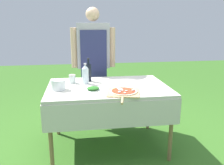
% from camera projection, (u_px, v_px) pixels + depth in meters
% --- Properties ---
extents(ground_plane, '(12.00, 12.00, 0.00)m').
position_uv_depth(ground_plane, '(108.00, 146.00, 2.98)').
color(ground_plane, '#386B23').
extents(prep_table, '(1.42, 0.97, 0.78)m').
position_uv_depth(prep_table, '(108.00, 92.00, 2.81)').
color(prep_table, beige).
rests_on(prep_table, ground).
extents(person_cook, '(0.64, 0.22, 1.71)m').
position_uv_depth(person_cook, '(93.00, 57.00, 3.47)').
color(person_cook, '#333D56').
rests_on(person_cook, ground).
extents(pizza_on_peel, '(0.40, 0.55, 0.05)m').
position_uv_depth(pizza_on_peel, '(123.00, 92.00, 2.50)').
color(pizza_on_peel, tan).
rests_on(pizza_on_peel, prep_table).
extents(oil_bottle, '(0.07, 0.07, 0.30)m').
position_uv_depth(oil_bottle, '(89.00, 72.00, 2.98)').
color(oil_bottle, black).
rests_on(oil_bottle, prep_table).
extents(water_bottle, '(0.08, 0.08, 0.25)m').
position_uv_depth(water_bottle, '(85.00, 74.00, 2.86)').
color(water_bottle, silver).
rests_on(water_bottle, prep_table).
extents(herb_container, '(0.20, 0.20, 0.04)m').
position_uv_depth(herb_container, '(93.00, 89.00, 2.61)').
color(herb_container, silver).
rests_on(herb_container, prep_table).
extents(mixing_tub, '(0.15, 0.15, 0.11)m').
position_uv_depth(mixing_tub, '(58.00, 85.00, 2.62)').
color(mixing_tub, silver).
rests_on(mixing_tub, prep_table).
extents(sauce_jar, '(0.08, 0.08, 0.11)m').
position_uv_depth(sauce_jar, '(72.00, 79.00, 2.90)').
color(sauce_jar, silver).
rests_on(sauce_jar, prep_table).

